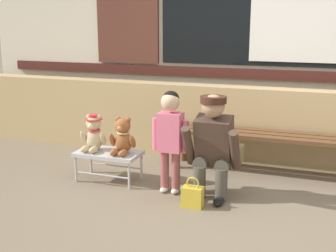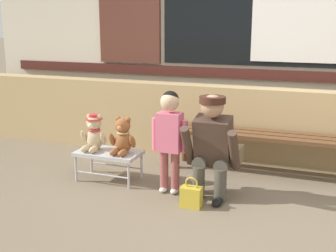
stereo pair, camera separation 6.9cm
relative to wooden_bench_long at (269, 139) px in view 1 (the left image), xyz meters
The scene contains 10 objects.
ground_plane 1.15m from the wooden_bench_long, 103.52° to the right, with size 60.00×60.00×0.00m, color #756651.
brick_low_wall 0.45m from the wooden_bench_long, 124.93° to the left, with size 7.29×0.25×0.85m, color tan.
shop_facade 1.58m from the wooden_bench_long, 105.88° to the left, with size 7.44×0.26×3.29m.
wooden_bench_long is the anchor object (origin of this frame).
small_display_bench 1.65m from the wooden_bench_long, 153.46° to the right, with size 0.64×0.36×0.30m.
teddy_bear_with_hat 1.80m from the wooden_bench_long, 155.81° to the right, with size 0.28×0.27×0.36m.
teddy_bear_plain 1.51m from the wooden_bench_long, 150.79° to the right, with size 0.28×0.26×0.36m.
child_standing 1.16m from the wooden_bench_long, 134.02° to the right, with size 0.35×0.18×0.96m.
adult_crouching 0.88m from the wooden_bench_long, 116.15° to the right, with size 0.50×0.49×0.95m.
handbag_on_ground 1.22m from the wooden_bench_long, 114.80° to the right, with size 0.18×0.11×0.27m.
Camera 1 is at (0.76, -3.43, 1.57)m, focal length 47.25 mm.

